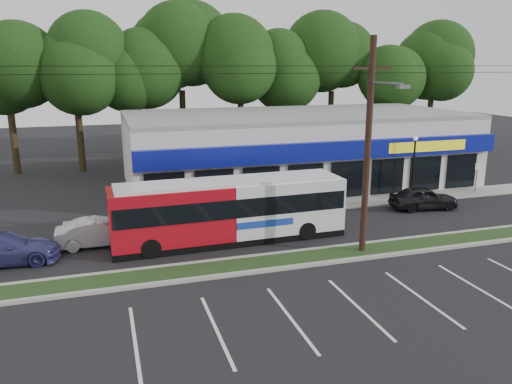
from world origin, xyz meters
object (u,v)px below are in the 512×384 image
at_px(metrobus, 230,209).
at_px(pedestrian_a, 296,204).
at_px(car_blue, 1,249).
at_px(utility_pole, 366,141).
at_px(lamp_post, 414,160).
at_px(car_dark, 423,198).
at_px(pedestrian_b, 314,208).
at_px(sign_post, 477,172).
at_px(car_silver, 99,232).

distance_m(metrobus, pedestrian_a, 5.32).
bearing_deg(car_blue, utility_pole, -101.39).
xyz_separation_m(lamp_post, car_dark, (-0.67, -2.25, -1.96)).
bearing_deg(car_blue, pedestrian_b, -83.50).
distance_m(utility_pole, sign_post, 15.71).
xyz_separation_m(metrobus, car_dark, (12.95, 2.05, -0.98)).
xyz_separation_m(sign_post, car_blue, (-29.26, -4.00, -0.82)).
bearing_deg(pedestrian_a, car_silver, -7.29).
bearing_deg(car_dark, metrobus, 107.44).
height_order(metrobus, pedestrian_b, metrobus).
height_order(sign_post, car_dark, sign_post).
distance_m(metrobus, car_silver, 6.57).
height_order(metrobus, pedestrian_a, metrobus).
distance_m(sign_post, car_silver, 25.18).
bearing_deg(metrobus, utility_pole, -34.63).
bearing_deg(pedestrian_b, pedestrian_a, -48.66).
bearing_deg(pedestrian_b, car_dark, -167.80).
bearing_deg(sign_post, car_dark, -160.32).
relative_size(metrobus, car_dark, 2.86).
xyz_separation_m(car_dark, pedestrian_b, (-7.67, -0.55, 0.14)).
bearing_deg(lamp_post, car_silver, -171.28).
bearing_deg(car_dark, pedestrian_a, 95.36).
distance_m(sign_post, pedestrian_a, 14.10).
bearing_deg(car_silver, metrobus, -102.46).
bearing_deg(car_blue, pedestrian_a, -79.60).
bearing_deg(pedestrian_a, pedestrian_b, 109.37).
bearing_deg(utility_pole, car_dark, 36.86).
relative_size(pedestrian_a, pedestrian_b, 1.05).
bearing_deg(utility_pole, car_blue, 167.23).
distance_m(utility_pole, car_blue, 17.15).
relative_size(car_silver, pedestrian_b, 2.45).
distance_m(car_dark, pedestrian_a, 8.34).
xyz_separation_m(pedestrian_a, pedestrian_b, (0.65, -1.00, -0.05)).
bearing_deg(utility_pole, metrobus, 146.78).
bearing_deg(utility_pole, pedestrian_a, 97.80).
bearing_deg(car_blue, sign_post, -80.83).
xyz_separation_m(car_dark, car_silver, (-19.33, -0.81, -0.02)).
bearing_deg(lamp_post, metrobus, -162.49).
relative_size(sign_post, car_silver, 0.53).
distance_m(metrobus, car_dark, 13.15).
xyz_separation_m(lamp_post, sign_post, (5.00, -0.23, -1.12)).
bearing_deg(metrobus, lamp_post, 16.10).
xyz_separation_m(utility_pole, car_blue, (-16.09, 3.65, -4.68)).
relative_size(utility_pole, car_blue, 9.93).
bearing_deg(car_dark, sign_post, -61.86).
height_order(lamp_post, pedestrian_b, lamp_post).
xyz_separation_m(utility_pole, car_dark, (7.49, 5.62, -4.70)).
relative_size(lamp_post, sign_post, 1.91).
bearing_deg(car_silver, utility_pole, -113.62).
xyz_separation_m(utility_pole, metrobus, (-5.46, 3.57, -3.73)).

